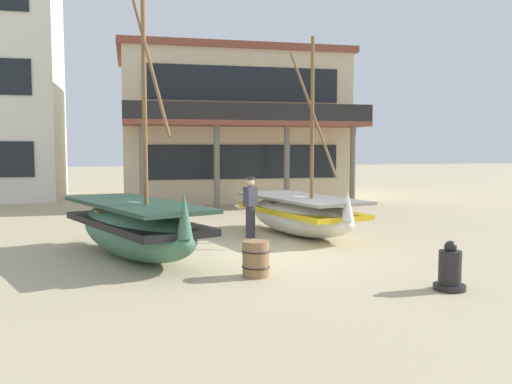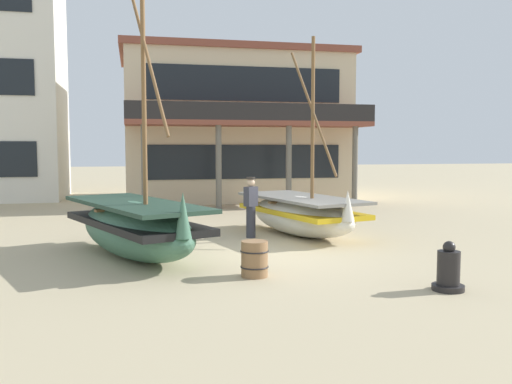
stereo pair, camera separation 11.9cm
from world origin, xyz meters
name	(u,v)px [view 2 (the right image)]	position (x,y,z in m)	size (l,w,h in m)	color
ground_plane	(265,255)	(0.00, 0.00, 0.00)	(120.00, 120.00, 0.00)	tan
fishing_boat_near_left	(135,226)	(-2.94, 0.42, 0.72)	(3.41, 5.17, 6.93)	#427056
fishing_boat_centre_large	(301,214)	(1.70, 2.63, 0.62)	(2.91, 4.83, 5.49)	silver
fisherman_by_hull	(251,208)	(0.19, 2.51, 0.83)	(0.42, 0.38, 1.68)	#33333D
capstan_winch	(448,271)	(2.40, -3.72, 0.35)	(0.56, 0.56, 0.88)	black
wooden_barrel	(255,259)	(-0.70, -1.97, 0.35)	(0.56, 0.56, 0.70)	olive
harbor_building_main	(232,126)	(1.86, 14.75, 3.54)	(10.67, 9.16, 7.06)	beige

